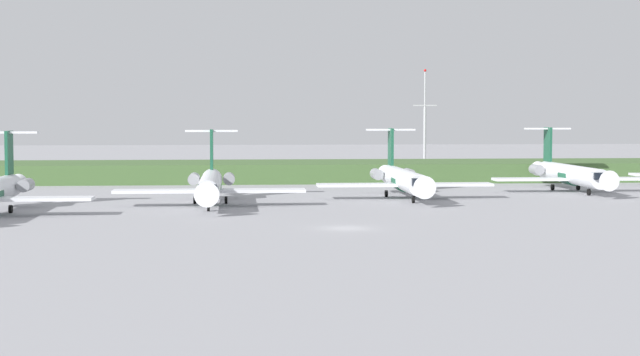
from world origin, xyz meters
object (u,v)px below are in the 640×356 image
regional_jet_third (210,184)px  regional_jet_fourth (403,179)px  antenna_mast (425,130)px  regional_jet_fifth (570,173)px

regional_jet_third → regional_jet_fourth: bearing=19.2°
regional_jet_fourth → antenna_mast: 57.08m
regional_jet_fourth → antenna_mast: antenna_mast is taller
regional_jet_third → antenna_mast: antenna_mast is taller
antenna_mast → regional_jet_fifth: bearing=-74.6°
regional_jet_fourth → antenna_mast: size_ratio=1.60×
regional_jet_third → antenna_mast: (38.21, 63.92, 5.57)m
regional_jet_fourth → antenna_mast: bearing=76.5°
regional_jet_third → antenna_mast: bearing=59.1°
regional_jet_third → regional_jet_fourth: same height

